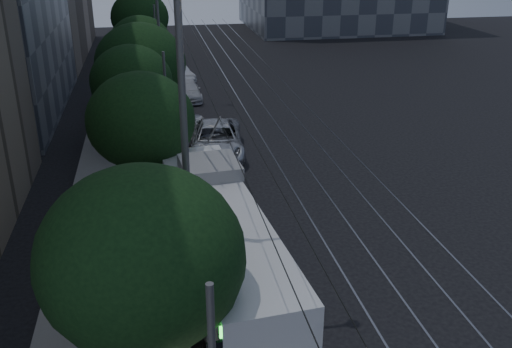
{
  "coord_description": "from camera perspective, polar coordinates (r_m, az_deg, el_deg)",
  "views": [
    {
      "loc": [
        -6.0,
        -17.79,
        11.22
      ],
      "look_at": [
        -1.93,
        3.8,
        1.93
      ],
      "focal_mm": 40.0,
      "sensor_mm": 36.0,
      "label": 1
    }
  ],
  "objects": [
    {
      "name": "tree_5",
      "position": [
        51.43,
        -11.54,
        15.07
      ],
      "size": [
        4.91,
        4.91,
        6.81
      ],
      "color": "black",
      "rests_on": "ground"
    },
    {
      "name": "overhead_wires",
      "position": [
        38.59,
        -9.1,
        11.05
      ],
      "size": [
        2.23,
        90.0,
        6.0
      ],
      "color": "black",
      "rests_on": "ground"
    },
    {
      "name": "tree_4",
      "position": [
        42.43,
        -11.46,
        12.56
      ],
      "size": [
        4.51,
        4.51,
        5.95
      ],
      "color": "black",
      "rests_on": "ground"
    },
    {
      "name": "car_white_b",
      "position": [
        42.36,
        -6.89,
        8.31
      ],
      "size": [
        1.92,
        4.54,
        1.31
      ],
      "primitive_type": "imported",
      "rotation": [
        0.0,
        0.0,
        0.02
      ],
      "color": "#B9B9BE",
      "rests_on": "ground"
    },
    {
      "name": "tree_0",
      "position": [
        13.89,
        -11.33,
        -8.27
      ],
      "size": [
        4.97,
        4.97,
        6.38
      ],
      "color": "black",
      "rests_on": "ground"
    },
    {
      "name": "car_white_a",
      "position": [
        33.58,
        -6.0,
        4.49
      ],
      "size": [
        1.94,
        4.1,
        1.35
      ],
      "primitive_type": "imported",
      "rotation": [
        0.0,
        0.0,
        0.09
      ],
      "color": "silver",
      "rests_on": "ground"
    },
    {
      "name": "streetlamp_near",
      "position": [
        15.58,
        -5.68,
        5.27
      ],
      "size": [
        2.61,
        0.44,
        10.92
      ],
      "color": "slate",
      "rests_on": "ground"
    },
    {
      "name": "tree_2",
      "position": [
        31.41,
        -12.35,
        8.98
      ],
      "size": [
        4.37,
        4.37,
        5.91
      ],
      "color": "black",
      "rests_on": "ground"
    },
    {
      "name": "tram_rails",
      "position": [
        40.32,
        1.94,
        6.76
      ],
      "size": [
        4.52,
        90.0,
        0.02
      ],
      "color": "gray",
      "rests_on": "ground"
    },
    {
      "name": "pickup_silver",
      "position": [
        31.19,
        -4.0,
        3.45
      ],
      "size": [
        3.4,
        6.37,
        1.7
      ],
      "primitive_type": "imported",
      "rotation": [
        0.0,
        0.0,
        -0.1
      ],
      "color": "#B7B9BF",
      "rests_on": "ground"
    },
    {
      "name": "tree_1",
      "position": [
        23.62,
        -11.44,
        5.23
      ],
      "size": [
        4.4,
        4.4,
        6.22
      ],
      "color": "black",
      "rests_on": "ground"
    },
    {
      "name": "streetlamp_far",
      "position": [
        40.1,
        -9.19,
        15.63
      ],
      "size": [
        2.54,
        0.44,
        10.55
      ],
      "color": "slate",
      "rests_on": "ground"
    },
    {
      "name": "sidewalk",
      "position": [
        39.43,
        -12.48,
        5.95
      ],
      "size": [
        5.0,
        90.0,
        0.15
      ],
      "primitive_type": "cube",
      "color": "gray",
      "rests_on": "ground"
    },
    {
      "name": "ground",
      "position": [
        21.87,
        6.91,
        -8.13
      ],
      "size": [
        120.0,
        120.0,
        0.0
      ],
      "primitive_type": "plane",
      "color": "black",
      "rests_on": "ground"
    },
    {
      "name": "car_white_c",
      "position": [
        48.04,
        -7.69,
        9.96
      ],
      "size": [
        2.61,
        3.93,
        1.23
      ],
      "primitive_type": "imported",
      "rotation": [
        0.0,
        0.0,
        0.39
      ],
      "color": "silver",
      "rests_on": "ground"
    },
    {
      "name": "car_white_d",
      "position": [
        48.9,
        -8.56,
        10.15
      ],
      "size": [
        2.74,
        3.94,
        1.24
      ],
      "primitive_type": "imported",
      "rotation": [
        0.0,
        0.0,
        -0.39
      ],
      "color": "silver",
      "rests_on": "ground"
    },
    {
      "name": "tree_3",
      "position": [
        34.52,
        -11.48,
        10.72
      ],
      "size": [
        5.29,
        5.29,
        6.58
      ],
      "color": "black",
      "rests_on": "ground"
    },
    {
      "name": "trolleybus",
      "position": [
        19.17,
        -3.58,
        -7.07
      ],
      "size": [
        3.55,
        12.08,
        5.63
      ],
      "rotation": [
        0.0,
        0.0,
        0.09
      ],
      "color": "silver",
      "rests_on": "ground"
    }
  ]
}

